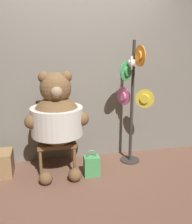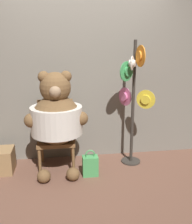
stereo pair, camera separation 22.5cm
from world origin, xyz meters
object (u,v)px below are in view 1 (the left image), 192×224
Objects in this scene: chair at (56,133)px; hat_display_rack at (132,96)px; handbag_on_ground at (92,166)px; teddy_bear at (57,118)px.

chair is 0.54× the size of hat_display_rack.
chair reaches higher than handbag_on_ground.
chair is 0.33m from teddy_bear.
hat_display_rack is 1.10m from handbag_on_ground.
teddy_bear is (0.02, -0.17, 0.28)m from chair.
teddy_bear reaches higher than handbag_on_ground.
chair is 0.67m from handbag_on_ground.
hat_display_rack is at bearing -5.00° from chair.
teddy_bear is 1.07m from hat_display_rack.
handbag_on_ground is (-0.63, -0.27, -0.86)m from hat_display_rack.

